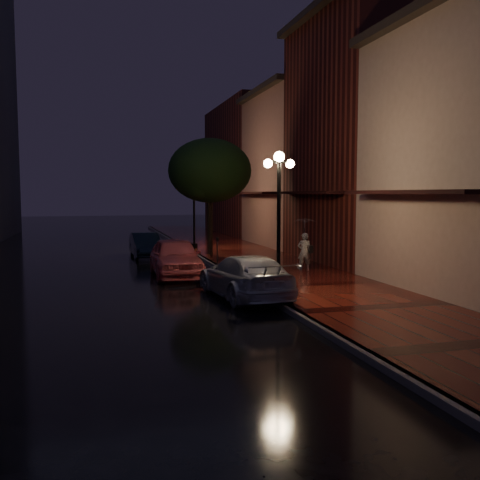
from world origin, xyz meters
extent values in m
plane|color=black|center=(0.00, 0.00, 0.00)|extent=(120.00, 120.00, 0.00)
cube|color=#450F0C|center=(2.25, 0.00, 0.07)|extent=(4.50, 60.00, 0.15)
cube|color=#595451|center=(0.00, 0.00, 0.07)|extent=(0.25, 60.00, 0.15)
cube|color=#511914|center=(7.00, 2.00, 5.50)|extent=(5.00, 8.00, 11.00)
cube|color=#8C5951|center=(7.00, 10.00, 4.50)|extent=(5.00, 8.00, 9.00)
cube|color=#511914|center=(7.00, 20.00, 5.00)|extent=(5.00, 12.00, 10.00)
cylinder|color=black|center=(0.35, -5.00, 2.15)|extent=(0.12, 0.12, 4.00)
cylinder|color=black|center=(0.35, -5.00, 0.30)|extent=(0.36, 0.36, 0.30)
cube|color=black|center=(0.35, -5.00, 4.15)|extent=(0.70, 0.08, 0.08)
sphere|color=#FFDB99|center=(0.35, -5.00, 4.30)|extent=(0.32, 0.32, 0.32)
sphere|color=#FFDB99|center=(0.00, -5.00, 4.10)|extent=(0.26, 0.26, 0.26)
sphere|color=#FFDB99|center=(0.70, -5.00, 4.10)|extent=(0.26, 0.26, 0.26)
cylinder|color=black|center=(0.35, 9.00, 2.15)|extent=(0.12, 0.12, 4.00)
cylinder|color=black|center=(0.35, 9.00, 0.30)|extent=(0.36, 0.36, 0.30)
cube|color=black|center=(0.35, 9.00, 4.15)|extent=(0.70, 0.08, 0.08)
sphere|color=#FFDB99|center=(0.35, 9.00, 4.30)|extent=(0.32, 0.32, 0.32)
sphere|color=#FFDB99|center=(0.00, 9.00, 4.10)|extent=(0.26, 0.26, 0.26)
sphere|color=#FFDB99|center=(0.70, 9.00, 4.10)|extent=(0.26, 0.26, 0.26)
cylinder|color=black|center=(0.60, 6.00, 1.75)|extent=(0.28, 0.28, 3.20)
ellipsoid|color=black|center=(0.60, 6.00, 4.35)|extent=(4.16, 4.16, 3.20)
sphere|color=black|center=(1.30, 6.60, 3.75)|extent=(1.80, 1.80, 1.80)
sphere|color=black|center=(0.00, 5.30, 3.85)|extent=(1.80, 1.80, 1.80)
imported|color=#CE5558|center=(-2.01, 0.21, 0.75)|extent=(1.86, 4.46, 1.51)
imported|color=black|center=(-2.54, 6.91, 0.61)|extent=(1.43, 3.77, 1.23)
imported|color=#ACADB4|center=(-0.60, -4.62, 0.67)|extent=(2.26, 4.75, 1.34)
imported|color=silver|center=(3.02, -0.53, 0.90)|extent=(0.61, 0.47, 1.50)
imported|color=silver|center=(3.02, -0.53, 1.85)|extent=(0.87, 0.89, 0.80)
cylinder|color=black|center=(3.02, -0.53, 1.25)|extent=(0.02, 0.02, 1.20)
cube|color=black|center=(3.27, -0.58, 1.00)|extent=(0.12, 0.28, 0.30)
cylinder|color=black|center=(0.15, 2.40, 0.64)|extent=(0.05, 0.05, 0.98)
cube|color=black|center=(0.15, 2.40, 1.22)|extent=(0.13, 0.11, 0.20)
camera|label=1|loc=(-5.07, -20.23, 3.20)|focal=40.00mm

